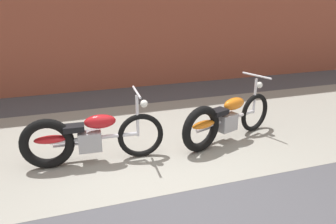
# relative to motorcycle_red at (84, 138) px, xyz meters

# --- Properties ---
(ground_plane) EXTENTS (80.00, 80.00, 0.00)m
(ground_plane) POSITION_rel_motorcycle_red_xyz_m (0.87, -1.13, -0.40)
(ground_plane) COLOR #47474C
(sidewalk_slab) EXTENTS (36.00, 3.50, 0.01)m
(sidewalk_slab) POSITION_rel_motorcycle_red_xyz_m (0.87, 0.62, -0.40)
(sidewalk_slab) COLOR gray
(sidewalk_slab) RESTS_ON ground
(motorcycle_red) EXTENTS (2.01, 0.58, 1.03)m
(motorcycle_red) POSITION_rel_motorcycle_red_xyz_m (0.00, 0.00, 0.00)
(motorcycle_red) COLOR black
(motorcycle_red) RESTS_ON ground
(motorcycle_orange) EXTENTS (1.92, 0.89, 1.03)m
(motorcycle_orange) POSITION_rel_motorcycle_red_xyz_m (2.19, 0.01, 0.00)
(motorcycle_orange) COLOR black
(motorcycle_orange) RESTS_ON ground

